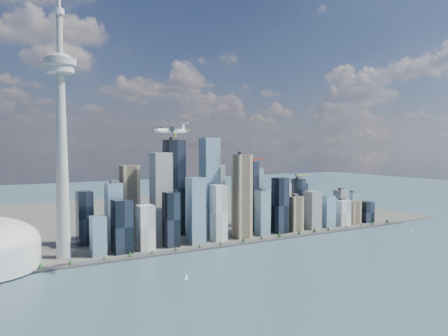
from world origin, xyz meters
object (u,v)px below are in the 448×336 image
sailboat_west (186,277)px  sailboat_east (412,231)px  airplane (171,130)px  needle_tower (61,129)px

sailboat_west → sailboat_east: (618.10, 57.43, -0.33)m
airplane → sailboat_west: size_ratio=6.79×
sailboat_west → sailboat_east: 620.76m
airplane → sailboat_west: 231.97m
needle_tower → sailboat_east: bearing=-12.1°
needle_tower → sailboat_east: needle_tower is taller
needle_tower → airplane: 223.49m
needle_tower → sailboat_east: 811.50m
needle_tower → sailboat_east: (759.98, -163.50, -232.85)m
airplane → needle_tower: bearing=106.3°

